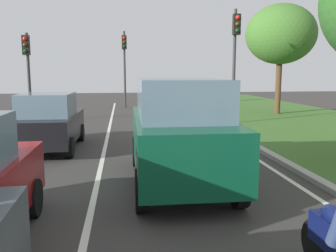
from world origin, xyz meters
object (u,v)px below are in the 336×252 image
object	(u,v)px
traffic_light_far_median	(124,57)
tree_roadside_far	(281,35)
traffic_light_overhead_left	(27,61)
traffic_light_near_right	(235,48)
car_suv_ahead	(179,131)
car_hatchback_far	(50,122)

from	to	relation	value
traffic_light_far_median	tree_roadside_far	world-z (taller)	tree_roadside_far
traffic_light_far_median	tree_roadside_far	bearing A→B (deg)	-30.24
traffic_light_overhead_left	tree_roadside_far	size ratio (longest dim) A/B	0.69
tree_roadside_far	traffic_light_near_right	bearing A→B (deg)	-136.97
traffic_light_far_median	car_suv_ahead	bearing A→B (deg)	-86.58
traffic_light_overhead_left	tree_roadside_far	distance (m)	13.37
traffic_light_overhead_left	car_hatchback_far	bearing A→B (deg)	-71.18
traffic_light_near_right	traffic_light_overhead_left	world-z (taller)	traffic_light_near_right
car_suv_ahead	traffic_light_far_median	size ratio (longest dim) A/B	0.89
car_suv_ahead	traffic_light_far_median	distance (m)	16.90
car_hatchback_far	traffic_light_far_median	size ratio (longest dim) A/B	0.73
car_suv_ahead	car_hatchback_far	world-z (taller)	car_suv_ahead
car_hatchback_far	traffic_light_overhead_left	world-z (taller)	traffic_light_overhead_left
car_suv_ahead	traffic_light_overhead_left	bearing A→B (deg)	119.76
car_suv_ahead	car_hatchback_far	bearing A→B (deg)	132.56
car_hatchback_far	tree_roadside_far	xyz separation A→B (m)	(11.06, 7.82, 3.59)
traffic_light_near_right	traffic_light_overhead_left	size ratio (longest dim) A/B	1.23
tree_roadside_far	traffic_light_overhead_left	bearing A→B (deg)	-173.21
traffic_light_overhead_left	tree_roadside_far	bearing A→B (deg)	6.79
traffic_light_near_right	traffic_light_overhead_left	xyz separation A→B (m)	(-9.47, 1.90, -0.58)
traffic_light_far_median	traffic_light_overhead_left	bearing A→B (deg)	-124.90
traffic_light_near_right	car_suv_ahead	bearing A→B (deg)	-115.22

